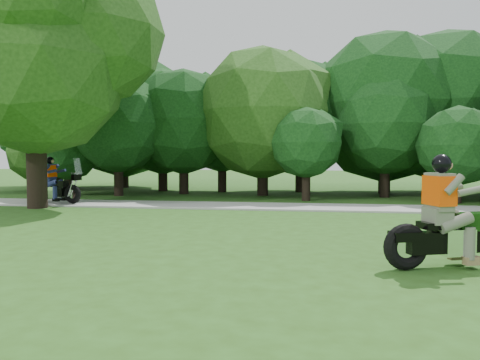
{
  "coord_description": "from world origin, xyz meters",
  "views": [
    {
      "loc": [
        -0.91,
        -8.5,
        1.84
      ],
      "look_at": [
        -2.87,
        3.78,
        1.19
      ],
      "focal_mm": 35.0,
      "sensor_mm": 36.0,
      "label": 1
    }
  ],
  "objects": [
    {
      "name": "ground",
      "position": [
        0.0,
        0.0,
        0.0
      ],
      "size": [
        100.0,
        100.0,
        0.0
      ],
      "primitive_type": "plane",
      "color": "#2A4E16",
      "rests_on": "ground"
    },
    {
      "name": "walkway",
      "position": [
        0.0,
        8.0,
        0.03
      ],
      "size": [
        60.0,
        2.2,
        0.06
      ],
      "primitive_type": "cube",
      "color": "#979792",
      "rests_on": "ground"
    },
    {
      "name": "tree_line",
      "position": [
        0.31,
        14.69,
        3.75
      ],
      "size": [
        39.79,
        12.46,
        7.93
      ],
      "color": "black",
      "rests_on": "ground"
    },
    {
      "name": "big_tree_west",
      "position": [
        -10.54,
        6.85,
        5.76
      ],
      "size": [
        8.64,
        6.56,
        9.96
      ],
      "color": "black",
      "rests_on": "ground"
    },
    {
      "name": "chopper_motorcycle",
      "position": [
        1.29,
        -0.5,
        0.69
      ],
      "size": [
        2.54,
        1.29,
        1.86
      ],
      "rotation": [
        0.0,
        0.0,
        0.35
      ],
      "color": "black",
      "rests_on": "ground"
    },
    {
      "name": "touring_motorcycle",
      "position": [
        -10.62,
        7.71,
        0.69
      ],
      "size": [
        2.26,
        1.03,
        1.74
      ],
      "rotation": [
        0.0,
        0.0,
        -0.22
      ],
      "color": "black",
      "rests_on": "walkway"
    }
  ]
}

